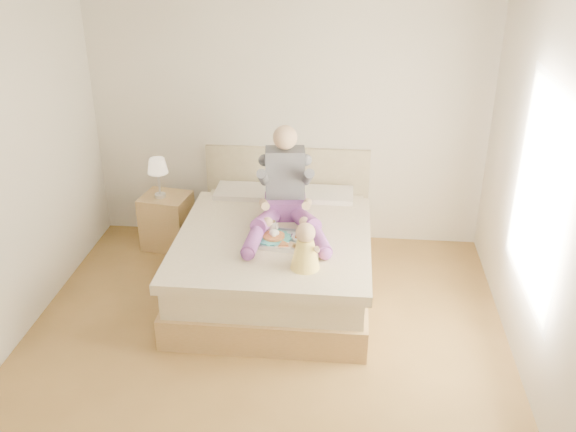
# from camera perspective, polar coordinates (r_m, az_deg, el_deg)

# --- Properties ---
(room) EXTENTS (4.02, 4.22, 2.71)m
(room) POSITION_cam_1_polar(r_m,az_deg,el_deg) (4.47, -1.71, 3.25)
(room) COLOR brown
(room) RESTS_ON ground
(bed) EXTENTS (1.70, 2.18, 1.00)m
(bed) POSITION_cam_1_polar(r_m,az_deg,el_deg) (5.97, -1.02, -3.34)
(bed) COLOR olive
(bed) RESTS_ON ground
(nightstand) EXTENTS (0.52, 0.48, 0.57)m
(nightstand) POSITION_cam_1_polar(r_m,az_deg,el_deg) (6.77, -10.69, -0.42)
(nightstand) COLOR olive
(nightstand) RESTS_ON ground
(lamp) EXTENTS (0.20, 0.20, 0.41)m
(lamp) POSITION_cam_1_polar(r_m,az_deg,el_deg) (6.51, -11.51, 4.19)
(lamp) COLOR silver
(lamp) RESTS_ON nightstand
(adult) EXTENTS (0.75, 1.11, 0.90)m
(adult) POSITION_cam_1_polar(r_m,az_deg,el_deg) (5.79, -0.23, 1.83)
(adult) COLOR #703585
(adult) RESTS_ON bed
(tray) EXTENTS (0.54, 0.45, 0.14)m
(tray) POSITION_cam_1_polar(r_m,az_deg,el_deg) (5.54, -0.28, -1.97)
(tray) COLOR silver
(tray) RESTS_ON bed
(baby) EXTENTS (0.26, 0.36, 0.40)m
(baby) POSITION_cam_1_polar(r_m,az_deg,el_deg) (5.09, 1.57, -3.00)
(baby) COLOR #F5D14D
(baby) RESTS_ON bed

